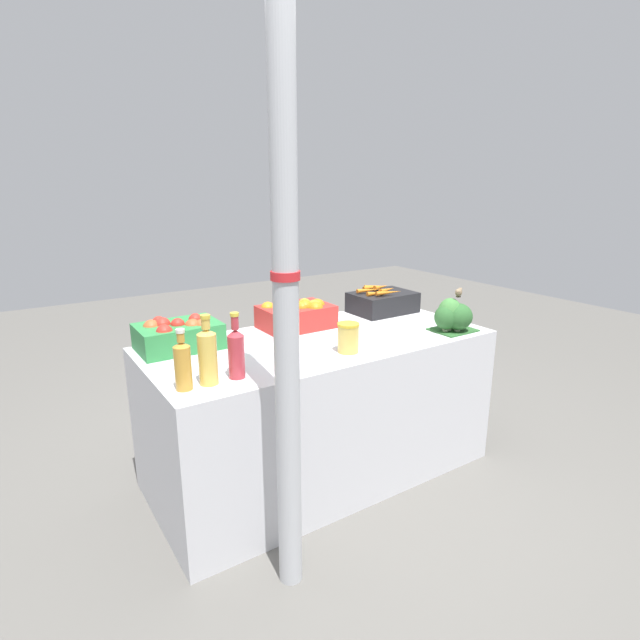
{
  "coord_description": "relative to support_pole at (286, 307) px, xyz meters",
  "views": [
    {
      "loc": [
        -1.32,
        -2.01,
        1.51
      ],
      "look_at": [
        0.0,
        0.0,
        0.85
      ],
      "focal_mm": 28.0,
      "sensor_mm": 36.0,
      "label": 1
    }
  ],
  "objects": [
    {
      "name": "ground_plane",
      "position": [
        0.52,
        0.58,
        -1.1
      ],
      "size": [
        10.0,
        10.0,
        0.0
      ],
      "primitive_type": "plane",
      "color": "#605E59"
    },
    {
      "name": "market_table",
      "position": [
        0.52,
        0.58,
        -0.73
      ],
      "size": [
        1.73,
        0.8,
        0.75
      ],
      "primitive_type": "cube",
      "color": "silver",
      "rests_on": "ground_plane"
    },
    {
      "name": "support_pole",
      "position": [
        0.0,
        0.0,
        0.0
      ],
      "size": [
        0.1,
        0.1,
        2.2
      ],
      "color": "#B7BABF",
      "rests_on": "ground_plane"
    },
    {
      "name": "apple_crate",
      "position": [
        -0.13,
        0.82,
        -0.29
      ],
      "size": [
        0.38,
        0.26,
        0.16
      ],
      "color": "#2D8442",
      "rests_on": "market_table"
    },
    {
      "name": "orange_crate",
      "position": [
        0.53,
        0.82,
        -0.28
      ],
      "size": [
        0.38,
        0.26,
        0.16
      ],
      "color": "red",
      "rests_on": "market_table"
    },
    {
      "name": "carrot_crate",
      "position": [
        1.13,
        0.82,
        -0.29
      ],
      "size": [
        0.38,
        0.27,
        0.16
      ],
      "color": "black",
      "rests_on": "market_table"
    },
    {
      "name": "broccoli_pile",
      "position": [
        1.17,
        0.3,
        -0.27
      ],
      "size": [
        0.23,
        0.2,
        0.18
      ],
      "color": "#2D602D",
      "rests_on": "market_table"
    },
    {
      "name": "juice_bottle_amber",
      "position": [
        -0.26,
        0.33,
        -0.26
      ],
      "size": [
        0.06,
        0.06,
        0.24
      ],
      "color": "gold",
      "rests_on": "market_table"
    },
    {
      "name": "juice_bottle_golden",
      "position": [
        -0.16,
        0.33,
        -0.24
      ],
      "size": [
        0.07,
        0.07,
        0.28
      ],
      "color": "gold",
      "rests_on": "market_table"
    },
    {
      "name": "juice_bottle_ruby",
      "position": [
        -0.04,
        0.33,
        -0.25
      ],
      "size": [
        0.07,
        0.07,
        0.27
      ],
      "color": "#B2333D",
      "rests_on": "market_table"
    },
    {
      "name": "pickle_jar",
      "position": [
        0.52,
        0.34,
        -0.29
      ],
      "size": [
        0.1,
        0.1,
        0.14
      ],
      "color": "#DBBC56",
      "rests_on": "market_table"
    },
    {
      "name": "sparrow_bird",
      "position": [
        1.21,
        0.31,
        -0.15
      ],
      "size": [
        0.12,
        0.09,
        0.05
      ],
      "rotation": [
        0.0,
        0.0,
        -2.55
      ],
      "color": "#4C3D2D",
      "rests_on": "broccoli_pile"
    }
  ]
}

